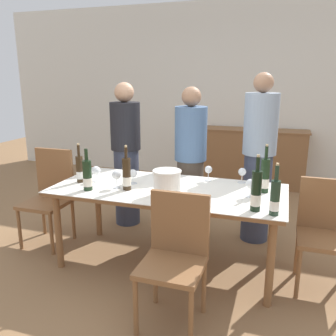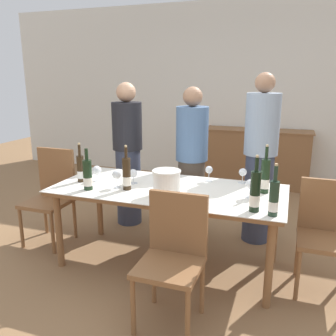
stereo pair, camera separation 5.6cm
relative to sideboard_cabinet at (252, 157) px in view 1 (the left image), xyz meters
name	(u,v)px [view 1 (the left image)]	position (x,y,z in m)	size (l,w,h in m)	color
ground_plane	(168,263)	(-0.47, -2.77, -0.44)	(12.00, 12.00, 0.00)	olive
back_wall	(227,93)	(-0.47, 0.29, 0.96)	(8.00, 0.10, 2.80)	silver
sideboard_cabinet	(252,157)	(0.00, 0.00, 0.00)	(1.63, 0.46, 0.88)	brown
dining_table	(168,195)	(-0.47, -2.77, 0.22)	(1.99, 0.90, 0.72)	brown
ice_bucket	(167,182)	(-0.42, -2.95, 0.40)	(0.23, 0.23, 0.21)	white
wine_bottle_0	(127,175)	(-0.79, -2.92, 0.42)	(0.07, 0.07, 0.39)	#332314
wine_bottle_1	(87,176)	(-1.11, -3.03, 0.41)	(0.08, 0.08, 0.36)	black
wine_bottle_2	(256,192)	(0.29, -3.07, 0.43)	(0.07, 0.07, 0.41)	black
wine_bottle_3	(80,169)	(-1.29, -2.84, 0.40)	(0.06, 0.06, 0.36)	#332314
wine_bottle_4	(275,198)	(0.42, -3.12, 0.41)	(0.07, 0.07, 0.37)	#1E3323
wine_bottle_5	(265,176)	(0.32, -2.62, 0.42)	(0.07, 0.07, 0.41)	black
wine_glass_0	(208,170)	(-0.19, -2.44, 0.39)	(0.07, 0.07, 0.14)	white
wine_glass_1	(96,171)	(-1.16, -2.78, 0.38)	(0.09, 0.09, 0.15)	white
wine_glass_2	(117,175)	(-0.90, -2.90, 0.40)	(0.08, 0.08, 0.16)	white
wine_glass_3	(251,184)	(0.22, -2.78, 0.39)	(0.08, 0.08, 0.15)	white
wine_glass_4	(242,173)	(0.11, -2.40, 0.38)	(0.07, 0.07, 0.14)	white
wine_glass_5	(133,174)	(-0.82, -2.74, 0.38)	(0.08, 0.08, 0.13)	white
chair_near_front	(175,250)	(-0.20, -3.44, 0.07)	(0.42, 0.42, 0.89)	brown
chair_right_end	(325,227)	(0.81, -2.68, 0.06)	(0.42, 0.42, 0.87)	brown
chair_left_end	(50,191)	(-1.76, -2.67, 0.10)	(0.42, 0.42, 0.95)	brown
person_host	(126,155)	(-1.22, -2.01, 0.37)	(0.33, 0.33, 1.60)	#383F56
person_guest_left	(190,163)	(-0.46, -2.06, 0.34)	(0.33, 0.33, 1.57)	#51473D
person_guest_right	(259,160)	(0.22, -1.99, 0.42)	(0.33, 0.33, 1.70)	#383F56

